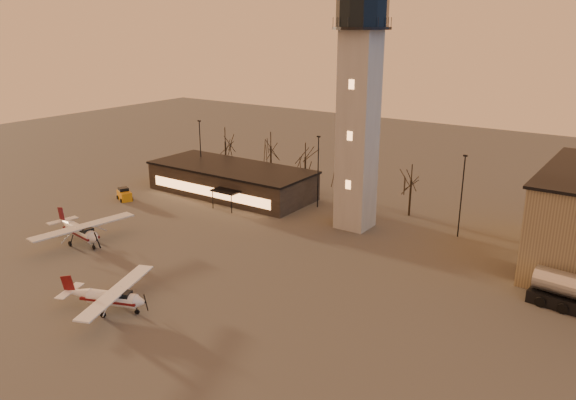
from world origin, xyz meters
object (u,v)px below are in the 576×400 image
Objects in this scene: terminal at (231,180)px; control_tower at (359,97)px; cessna_rear at (83,234)px; service_cart at (124,195)px; cessna_front at (114,301)px.

control_tower is at bearing -5.15° from terminal.
cessna_rear is 17.10m from service_cart.
control_tower is 26.24m from terminal.
terminal is 15.76m from service_cart.
control_tower is 35.96m from cessna_front.
control_tower is 36.29m from cessna_rear.
service_cart is (-9.66, 14.09, -0.49)m from cessna_rear.
cessna_rear reaches higher than service_cart.
control_tower reaches higher than cessna_rear.
service_cart is (-25.75, 22.51, -0.37)m from cessna_front.
cessna_rear is at bearing -92.94° from terminal.
cessna_rear is at bearing -134.95° from control_tower.
service_cart is (-10.97, -11.22, -1.48)m from terminal.
cessna_rear is 3.93× the size of service_cart.
cessna_front is (-7.21, -31.75, -15.28)m from control_tower.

